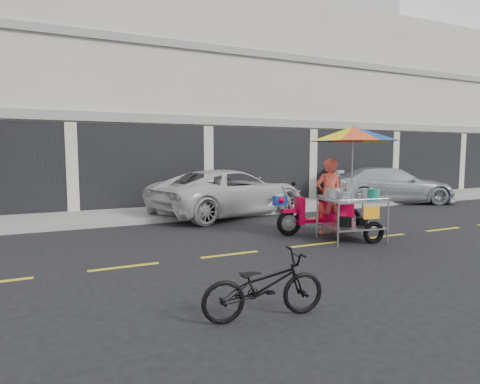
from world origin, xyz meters
name	(u,v)px	position (x,y,z in m)	size (l,w,h in m)	color
ground	(315,245)	(0.00, 0.00, 0.00)	(90.00, 90.00, 0.00)	black
sidewalk	(219,209)	(0.00, 5.50, 0.07)	(45.00, 3.00, 0.15)	gray
shophouse_block	(233,104)	(2.82, 10.59, 4.24)	(36.00, 8.11, 10.40)	beige
centerline	(315,244)	(0.00, 0.00, 0.00)	(42.00, 0.10, 0.01)	gold
white_pickup	(230,192)	(0.01, 4.59, 0.72)	(2.39, 5.19, 1.44)	silver
silver_pickup	(390,185)	(6.96, 4.70, 0.69)	(1.95, 4.79, 1.39)	#B9BCC3
near_bicycle	(264,286)	(-2.83, -2.91, 0.40)	(0.53, 1.53, 0.80)	black
food_vendor_rig	(343,167)	(1.00, 0.35, 1.65)	(2.60, 2.38, 2.62)	black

